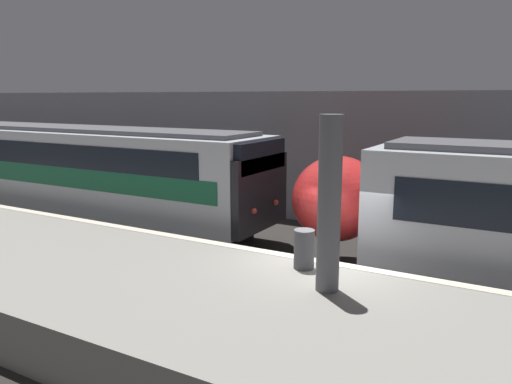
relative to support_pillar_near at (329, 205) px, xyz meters
name	(u,v)px	position (x,y,z in m)	size (l,w,h in m)	color
ground_plane	(323,303)	(-0.73, 1.66, -2.72)	(120.00, 120.00, 0.00)	#282623
platform	(268,328)	(-0.73, -1.02, -2.19)	(40.00, 5.36, 1.07)	gray
station_rear_barrier	(401,164)	(-0.73, 8.62, -0.28)	(50.00, 0.15, 4.89)	gray
support_pillar_near	(329,205)	(0.00, 0.00, 0.00)	(0.44, 0.44, 3.33)	#56565B
train_boxy	(34,169)	(-14.10, 4.24, -0.86)	(20.96, 3.05, 3.62)	black
trash_bin	(304,249)	(-0.89, 0.92, -1.24)	(0.44, 0.44, 0.85)	#4C4C51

